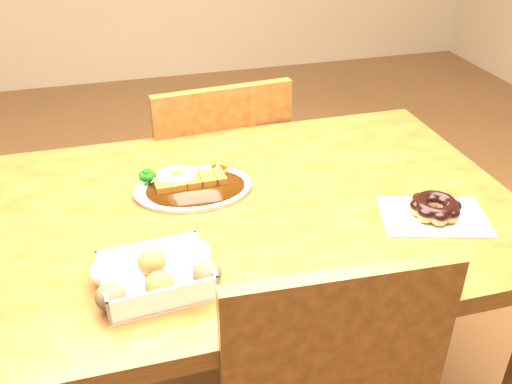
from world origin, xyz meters
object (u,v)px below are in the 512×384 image
object	(u,v)px
pon_de_ring	(435,208)
table	(248,241)
donut_box	(156,275)
katsu_curry_plate	(191,185)
chair_far	(215,189)

from	to	relation	value
pon_de_ring	table	bearing A→B (deg)	157.90
donut_box	katsu_curry_plate	bearing A→B (deg)	69.75
donut_box	table	bearing A→B (deg)	44.22
pon_de_ring	donut_box	bearing A→B (deg)	-173.49
chair_far	katsu_curry_plate	world-z (taller)	chair_far
donut_box	pon_de_ring	size ratio (longest dim) A/B	0.88
katsu_curry_plate	pon_de_ring	distance (m)	0.54
table	katsu_curry_plate	bearing A→B (deg)	138.02
table	chair_far	bearing A→B (deg)	86.89
chair_far	katsu_curry_plate	bearing A→B (deg)	67.65
donut_box	pon_de_ring	xyz separation A→B (m)	(0.60, 0.07, -0.00)
chair_far	katsu_curry_plate	xyz separation A→B (m)	(-0.14, -0.44, 0.29)
table	pon_de_ring	world-z (taller)	pon_de_ring
table	chair_far	size ratio (longest dim) A/B	1.38
table	donut_box	xyz separation A→B (m)	(-0.23, -0.22, 0.13)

